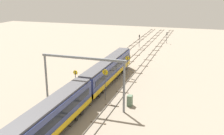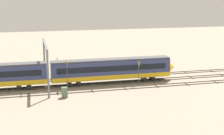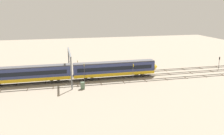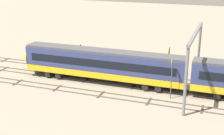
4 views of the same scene
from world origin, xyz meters
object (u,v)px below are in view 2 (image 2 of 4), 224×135
at_px(speed_sign_near_foreground, 139,70).
at_px(speed_sign_mid_trackside, 57,67).
at_px(overhead_gantry, 46,56).
at_px(speed_sign_far_trackside, 67,70).
at_px(relay_cabinet, 65,92).

xyz_separation_m(speed_sign_near_foreground, speed_sign_mid_trackside, (-15.31, 5.23, 0.28)).
height_order(overhead_gantry, speed_sign_far_trackside, overhead_gantry).
bearing_deg(speed_sign_mid_trackside, speed_sign_near_foreground, -18.85).
distance_m(speed_sign_near_foreground, relay_cabinet, 15.81).
xyz_separation_m(speed_sign_mid_trackside, relay_cabinet, (0.33, -9.76, -2.46)).
xyz_separation_m(overhead_gantry, relay_cabinet, (2.67, -7.22, -5.27)).
height_order(speed_sign_far_trackside, relay_cabinet, speed_sign_far_trackside).
distance_m(speed_sign_near_foreground, speed_sign_far_trackside, 13.99).
relative_size(speed_sign_near_foreground, relay_cabinet, 2.57).
bearing_deg(speed_sign_mid_trackside, relay_cabinet, -88.09).
bearing_deg(speed_sign_near_foreground, speed_sign_mid_trackside, 161.15).
relative_size(speed_sign_mid_trackside, speed_sign_far_trackside, 0.95).
bearing_deg(speed_sign_mid_trackside, overhead_gantry, -132.63).
height_order(speed_sign_near_foreground, speed_sign_mid_trackside, speed_sign_mid_trackside).
bearing_deg(relay_cabinet, overhead_gantry, 110.28).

